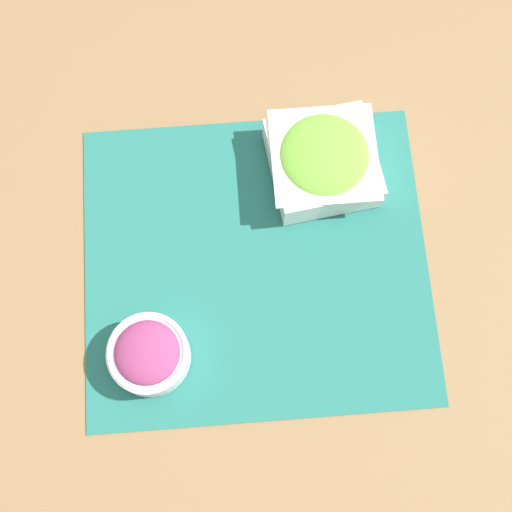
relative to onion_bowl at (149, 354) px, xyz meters
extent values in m
plane|color=olive|center=(-0.15, -0.13, -0.03)|extent=(3.00, 3.00, 0.00)
cube|color=#236B60|center=(-0.15, -0.13, -0.03)|extent=(0.49, 0.45, 0.00)
cylinder|color=silver|center=(0.00, 0.00, -0.01)|extent=(0.11, 0.11, 0.04)
torus|color=silver|center=(0.00, 0.00, 0.01)|extent=(0.11, 0.11, 0.01)
ellipsoid|color=#93386B|center=(0.00, 0.00, 0.01)|extent=(0.09, 0.09, 0.03)
cube|color=white|center=(-0.26, -0.26, 0.00)|extent=(0.17, 0.17, 0.05)
cube|color=white|center=(-0.26, -0.26, 0.02)|extent=(0.15, 0.15, 0.00)
ellipsoid|color=#6BAD38|center=(-0.26, -0.26, 0.02)|extent=(0.13, 0.13, 0.03)
camera|label=1|loc=(-0.13, 0.15, 0.96)|focal=50.00mm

